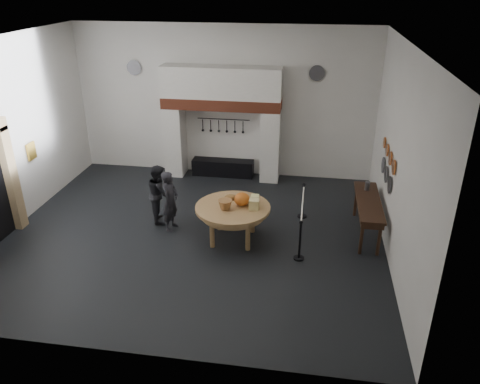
% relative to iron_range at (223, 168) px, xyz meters
% --- Properties ---
extents(floor, '(9.00, 8.00, 0.02)m').
position_rel_iron_range_xyz_m(floor, '(0.00, -3.72, -0.25)').
color(floor, black).
rests_on(floor, ground).
extents(ceiling, '(9.00, 8.00, 0.02)m').
position_rel_iron_range_xyz_m(ceiling, '(0.00, -3.72, 4.25)').
color(ceiling, silver).
rests_on(ceiling, wall_back).
extents(wall_back, '(9.00, 0.02, 4.50)m').
position_rel_iron_range_xyz_m(wall_back, '(0.00, 0.28, 2.00)').
color(wall_back, silver).
rests_on(wall_back, floor).
extents(wall_front, '(9.00, 0.02, 4.50)m').
position_rel_iron_range_xyz_m(wall_front, '(0.00, -7.72, 2.00)').
color(wall_front, silver).
rests_on(wall_front, floor).
extents(wall_left, '(0.02, 8.00, 4.50)m').
position_rel_iron_range_xyz_m(wall_left, '(-4.50, -3.72, 2.00)').
color(wall_left, silver).
rests_on(wall_left, floor).
extents(wall_right, '(0.02, 8.00, 4.50)m').
position_rel_iron_range_xyz_m(wall_right, '(4.50, -3.72, 2.00)').
color(wall_right, silver).
rests_on(wall_right, floor).
extents(chimney_pier_left, '(0.55, 0.70, 2.15)m').
position_rel_iron_range_xyz_m(chimney_pier_left, '(-1.48, -0.07, 0.82)').
color(chimney_pier_left, silver).
rests_on(chimney_pier_left, floor).
extents(chimney_pier_right, '(0.55, 0.70, 2.15)m').
position_rel_iron_range_xyz_m(chimney_pier_right, '(1.48, -0.07, 0.82)').
color(chimney_pier_right, silver).
rests_on(chimney_pier_right, floor).
extents(hearth_brick_band, '(3.50, 0.72, 0.32)m').
position_rel_iron_range_xyz_m(hearth_brick_band, '(0.00, -0.07, 2.06)').
color(hearth_brick_band, '#9E442B').
rests_on(hearth_brick_band, chimney_pier_left).
extents(chimney_hood, '(3.50, 0.70, 0.90)m').
position_rel_iron_range_xyz_m(chimney_hood, '(0.00, -0.07, 2.67)').
color(chimney_hood, silver).
rests_on(chimney_hood, hearth_brick_band).
extents(iron_range, '(1.90, 0.45, 0.50)m').
position_rel_iron_range_xyz_m(iron_range, '(0.00, 0.00, 0.00)').
color(iron_range, black).
rests_on(iron_range, floor).
extents(utensil_rail, '(1.60, 0.02, 0.02)m').
position_rel_iron_range_xyz_m(utensil_rail, '(0.00, 0.20, 1.50)').
color(utensil_rail, black).
rests_on(utensil_rail, wall_back).
extents(door_jamb_far, '(0.22, 0.30, 2.60)m').
position_rel_iron_range_xyz_m(door_jamb_far, '(-4.38, -4.02, 1.05)').
color(door_jamb_far, tan).
rests_on(door_jamb_far, floor).
extents(wall_plaque, '(0.05, 0.34, 0.44)m').
position_rel_iron_range_xyz_m(wall_plaque, '(-4.45, -2.92, 1.35)').
color(wall_plaque, gold).
rests_on(wall_plaque, wall_left).
extents(work_table, '(2.10, 2.10, 0.07)m').
position_rel_iron_range_xyz_m(work_table, '(0.97, -3.81, 0.59)').
color(work_table, tan).
rests_on(work_table, floor).
extents(pumpkin, '(0.36, 0.36, 0.31)m').
position_rel_iron_range_xyz_m(pumpkin, '(1.17, -3.71, 0.78)').
color(pumpkin, '#C6541C').
rests_on(pumpkin, work_table).
extents(cheese_block_big, '(0.22, 0.22, 0.24)m').
position_rel_iron_range_xyz_m(cheese_block_big, '(1.47, -3.86, 0.74)').
color(cheese_block_big, '#DCCC83').
rests_on(cheese_block_big, work_table).
extents(cheese_block_small, '(0.18, 0.18, 0.20)m').
position_rel_iron_range_xyz_m(cheese_block_small, '(1.45, -3.56, 0.72)').
color(cheese_block_small, '#F9F294').
rests_on(cheese_block_small, work_table).
extents(wicker_basket, '(0.38, 0.38, 0.22)m').
position_rel_iron_range_xyz_m(wicker_basket, '(0.82, -3.96, 0.73)').
color(wicker_basket, '#A2703B').
rests_on(wicker_basket, work_table).
extents(bread_loaf, '(0.31, 0.18, 0.13)m').
position_rel_iron_range_xyz_m(bread_loaf, '(0.87, -3.46, 0.69)').
color(bread_loaf, olive).
rests_on(bread_loaf, work_table).
extents(visitor_near, '(0.43, 0.60, 1.52)m').
position_rel_iron_range_xyz_m(visitor_near, '(-0.62, -3.53, 0.51)').
color(visitor_near, black).
rests_on(visitor_near, floor).
extents(visitor_far, '(0.79, 0.88, 1.49)m').
position_rel_iron_range_xyz_m(visitor_far, '(-1.02, -3.13, 0.50)').
color(visitor_far, black).
rests_on(visitor_far, floor).
extents(side_table, '(0.55, 2.20, 0.06)m').
position_rel_iron_range_xyz_m(side_table, '(4.10, -3.06, 0.62)').
color(side_table, '#362113').
rests_on(side_table, floor).
extents(pewter_jug, '(0.12, 0.12, 0.22)m').
position_rel_iron_range_xyz_m(pewter_jug, '(4.10, -2.46, 0.76)').
color(pewter_jug, '#545459').
rests_on(pewter_jug, side_table).
extents(copper_pan_a, '(0.03, 0.34, 0.34)m').
position_rel_iron_range_xyz_m(copper_pan_a, '(4.46, -3.52, 1.70)').
color(copper_pan_a, '#C6662D').
rests_on(copper_pan_a, wall_right).
extents(copper_pan_b, '(0.03, 0.32, 0.32)m').
position_rel_iron_range_xyz_m(copper_pan_b, '(4.46, -2.97, 1.70)').
color(copper_pan_b, '#C6662D').
rests_on(copper_pan_b, wall_right).
extents(copper_pan_c, '(0.03, 0.30, 0.30)m').
position_rel_iron_range_xyz_m(copper_pan_c, '(4.46, -2.42, 1.70)').
color(copper_pan_c, '#C6662D').
rests_on(copper_pan_c, wall_right).
extents(copper_pan_d, '(0.03, 0.28, 0.28)m').
position_rel_iron_range_xyz_m(copper_pan_d, '(4.46, -1.87, 1.70)').
color(copper_pan_d, '#C6662D').
rests_on(copper_pan_d, wall_right).
extents(pewter_plate_left, '(0.03, 0.40, 0.40)m').
position_rel_iron_range_xyz_m(pewter_plate_left, '(4.46, -3.32, 1.20)').
color(pewter_plate_left, '#4C4C51').
rests_on(pewter_plate_left, wall_right).
extents(pewter_plate_mid, '(0.03, 0.40, 0.40)m').
position_rel_iron_range_xyz_m(pewter_plate_mid, '(4.46, -2.72, 1.20)').
color(pewter_plate_mid, '#4C4C51').
rests_on(pewter_plate_mid, wall_right).
extents(pewter_plate_right, '(0.03, 0.40, 0.40)m').
position_rel_iron_range_xyz_m(pewter_plate_right, '(4.46, -2.12, 1.20)').
color(pewter_plate_right, '#4C4C51').
rests_on(pewter_plate_right, wall_right).
extents(pewter_plate_back_left, '(0.44, 0.03, 0.44)m').
position_rel_iron_range_xyz_m(pewter_plate_back_left, '(-2.70, 0.24, 2.95)').
color(pewter_plate_back_left, '#4C4C51').
rests_on(pewter_plate_back_left, wall_back).
extents(pewter_plate_back_right, '(0.44, 0.03, 0.44)m').
position_rel_iron_range_xyz_m(pewter_plate_back_right, '(2.70, 0.24, 2.95)').
color(pewter_plate_back_right, '#4C4C51').
rests_on(pewter_plate_back_right, wall_back).
extents(barrier_post_near, '(0.05, 0.05, 0.90)m').
position_rel_iron_range_xyz_m(barrier_post_near, '(2.56, -4.41, 0.20)').
color(barrier_post_near, black).
rests_on(barrier_post_near, floor).
extents(barrier_post_far, '(0.05, 0.05, 0.90)m').
position_rel_iron_range_xyz_m(barrier_post_far, '(2.56, -2.41, 0.20)').
color(barrier_post_far, black).
rests_on(barrier_post_far, floor).
extents(barrier_rope, '(0.04, 2.00, 0.04)m').
position_rel_iron_range_xyz_m(barrier_rope, '(2.56, -3.41, 0.60)').
color(barrier_rope, white).
rests_on(barrier_rope, barrier_post_near).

